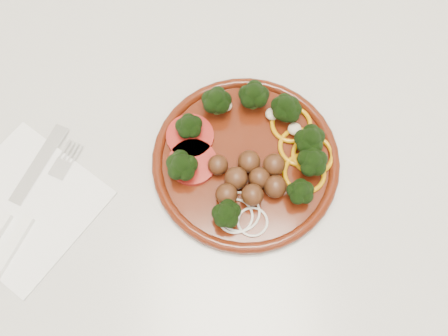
{
  "coord_description": "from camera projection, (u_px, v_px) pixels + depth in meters",
  "views": [
    {
      "loc": [
        0.06,
        1.44,
        1.52
      ],
      "look_at": [
        0.09,
        1.67,
        0.92
      ],
      "focal_mm": 40.0,
      "sensor_mm": 36.0,
      "label": 1
    }
  ],
  "objects": [
    {
      "name": "fork",
      "position": [
        22.0,
        230.0,
        0.62
      ],
      "size": [
        0.12,
        0.18,
        0.01
      ],
      "rotation": [
        0.0,
        0.0,
        1.01
      ],
      "color": "white",
      "rests_on": "napkin"
    },
    {
      "name": "napkin",
      "position": [
        24.0,
        206.0,
        0.64
      ],
      "size": [
        0.24,
        0.24,
        0.0
      ],
      "primitive_type": "cube",
      "rotation": [
        0.0,
        0.0,
        0.8
      ],
      "color": "white",
      "rests_on": "counter"
    },
    {
      "name": "plate",
      "position": [
        249.0,
        157.0,
        0.65
      ],
      "size": [
        0.25,
        0.25,
        0.05
      ],
      "rotation": [
        0.0,
        0.0,
        -0.27
      ],
      "color": "#431508",
      "rests_on": "counter"
    },
    {
      "name": "knife",
      "position": [
        4.0,
        218.0,
        0.63
      ],
      "size": [
        0.13,
        0.2,
        0.01
      ],
      "rotation": [
        0.0,
        0.0,
        1.01
      ],
      "color": "silver",
      "rests_on": "napkin"
    },
    {
      "name": "counter",
      "position": [
        179.0,
        237.0,
        1.09
      ],
      "size": [
        2.4,
        0.6,
        0.9
      ],
      "color": "silver",
      "rests_on": "ground"
    }
  ]
}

